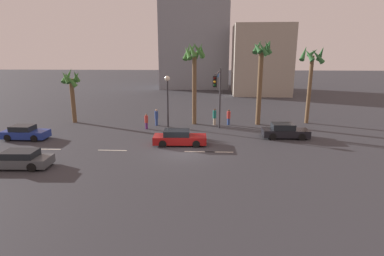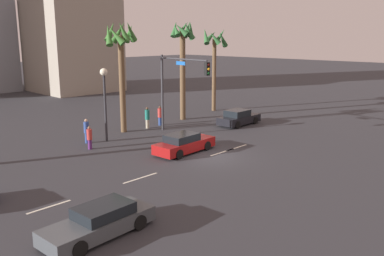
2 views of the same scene
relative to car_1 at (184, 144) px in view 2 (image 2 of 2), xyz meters
name	(u,v)px [view 2 (image 2 of 2)]	position (x,y,z in m)	size (l,w,h in m)	color
ground_plane	(210,156)	(0.55, -1.90, -0.62)	(220.00, 220.00, 0.00)	#333338
lane_stripe_1	(49,207)	(-10.96, -1.90, -0.62)	(2.21, 0.14, 0.01)	silver
lane_stripe_2	(141,178)	(-5.43, -1.90, -0.62)	(2.42, 0.14, 0.01)	silver
lane_stripe_3	(222,152)	(1.85, -1.90, -0.62)	(2.51, 0.14, 0.01)	silver
lane_stripe_4	(237,148)	(3.45, -1.90, -0.62)	(2.32, 0.14, 0.01)	silver
car_1	(184,144)	(0.00, 0.00, 0.00)	(4.69, 1.97, 1.34)	maroon
car_2	(239,118)	(9.84, 2.78, 0.01)	(4.30, 1.91, 1.38)	black
car_3	(100,222)	(-10.92, -6.01, -0.04)	(4.71, 1.96, 1.24)	#474C51
traffic_signal	(177,81)	(3.50, 4.21, 3.72)	(0.96, 5.92, 6.33)	#38383D
streetlamp	(105,90)	(-1.81, 6.48, 3.30)	(0.56, 0.56, 5.52)	#2D2D33
pedestrian_0	(160,115)	(4.83, 7.75, 0.29)	(0.46, 0.46, 1.75)	#2D478C
pedestrian_1	(90,137)	(-3.98, 5.42, 0.24)	(0.41, 0.41, 1.65)	#59266B
pedestrian_2	(87,130)	(-3.17, 7.05, 0.34)	(0.54, 0.54, 1.84)	#2D478C
pedestrian_3	(147,117)	(3.25, 7.64, 0.35)	(0.54, 0.54, 1.85)	#B2A58C
palm_tree_0	(215,50)	(13.86, 9.07, 5.73)	(2.64, 2.75, 8.74)	brown
palm_tree_2	(120,50)	(0.94, 8.03, 6.11)	(2.65, 2.79, 9.05)	brown
palm_tree_3	(183,49)	(8.20, 8.13, 6.03)	(2.36, 2.38, 9.27)	brown
building_0	(73,46)	(12.49, 34.56, 5.76)	(10.46, 10.83, 12.77)	#9E9384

